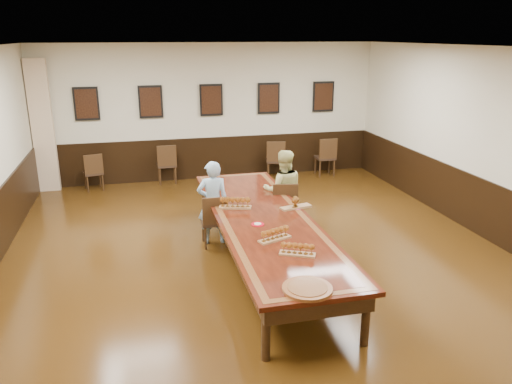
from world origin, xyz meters
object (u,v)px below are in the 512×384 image
object	(u,v)px
spare_chair_d	(325,156)
spare_chair_c	(275,159)
carved_platter	(307,289)
spare_chair_a	(93,172)
chair_man	(214,220)
chair_woman	(284,206)
person_man	(213,203)
spare_chair_b	(167,163)
conference_table	(264,226)
person_woman	(283,190)

from	to	relation	value
spare_chair_d	spare_chair_c	bearing A→B (deg)	0.19
carved_platter	spare_chair_a	bearing A→B (deg)	111.30
chair_man	carved_platter	world-z (taller)	chair_man
chair_woman	person_man	distance (m)	1.33
carved_platter	spare_chair_b	bearing A→B (deg)	98.24
spare_chair_c	person_man	xyz separation A→B (m)	(-2.10, -3.59, 0.24)
spare_chair_c	carved_platter	bearing A→B (deg)	89.65
conference_table	carved_platter	world-z (taller)	carved_platter
spare_chair_c	spare_chair_d	xyz separation A→B (m)	(1.27, -0.04, 0.01)
person_man	chair_woman	bearing A→B (deg)	-169.14
spare_chair_b	carved_platter	xyz separation A→B (m)	(1.02, -7.05, 0.30)
chair_man	spare_chair_b	bearing A→B (deg)	-81.31
chair_woman	person_woman	size ratio (longest dim) A/B	0.64
spare_chair_b	spare_chair_c	distance (m)	2.62
spare_chair_b	spare_chair_d	size ratio (longest dim) A/B	0.98
spare_chair_d	person_woman	world-z (taller)	person_woman
conference_table	spare_chair_b	bearing A→B (deg)	103.23
spare_chair_c	person_woman	bearing A→B (deg)	89.13
conference_table	carved_platter	distance (m)	2.27
carved_platter	person_man	bearing A→B (deg)	98.99
spare_chair_a	spare_chair_c	distance (m)	4.26
spare_chair_c	spare_chair_d	size ratio (longest dim) A/B	0.99
person_man	chair_man	bearing A→B (deg)	90.00
conference_table	person_woman	bearing A→B (deg)	62.04
chair_woman	chair_man	bearing A→B (deg)	22.52
spare_chair_a	conference_table	size ratio (longest dim) A/B	0.17
carved_platter	spare_chair_c	bearing A→B (deg)	76.93
chair_woman	conference_table	size ratio (longest dim) A/B	0.19
person_man	carved_platter	bearing A→B (deg)	100.31
chair_woman	spare_chair_d	xyz separation A→B (m)	(2.08, 3.33, 0.01)
spare_chair_c	spare_chair_d	world-z (taller)	spare_chair_d
chair_woman	spare_chair_c	world-z (taller)	spare_chair_c
chair_man	person_woman	world-z (taller)	person_woman
chair_woman	person_man	bearing A→B (deg)	18.51
spare_chair_b	spare_chair_d	world-z (taller)	spare_chair_d
spare_chair_a	person_man	xyz separation A→B (m)	(2.16, -3.61, 0.28)
person_man	carved_platter	xyz separation A→B (m)	(0.51, -3.25, 0.06)
conference_table	person_man	bearing A→B (deg)	122.14
person_woman	chair_woman	bearing A→B (deg)	90.00
chair_man	spare_chair_a	world-z (taller)	chair_man
person_woman	chair_man	bearing A→B (deg)	26.35
spare_chair_b	conference_table	xyz separation A→B (m)	(1.13, -4.79, 0.14)
spare_chair_c	conference_table	xyz separation A→B (m)	(-1.48, -4.58, 0.14)
chair_man	chair_woman	bearing A→B (deg)	-165.14
chair_man	carved_platter	size ratio (longest dim) A/B	1.29
spare_chair_c	person_man	bearing A→B (deg)	72.39
spare_chair_b	spare_chair_a	bearing A→B (deg)	5.55
person_woman	spare_chair_a	bearing A→B (deg)	-34.54
spare_chair_b	person_woman	size ratio (longest dim) A/B	0.64
spare_chair_d	conference_table	distance (m)	5.31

